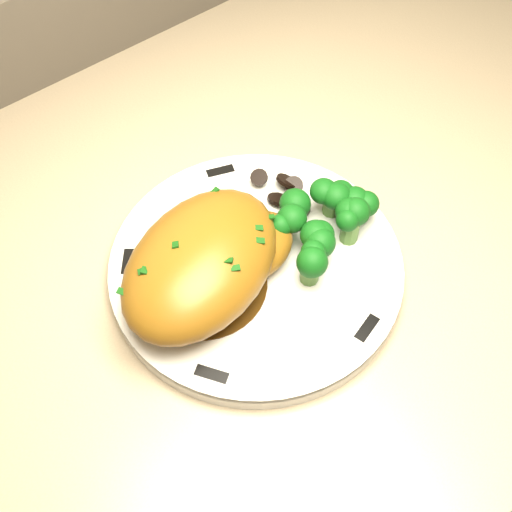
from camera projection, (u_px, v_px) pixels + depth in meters
counter at (216, 419)px, 1.01m from camera, size 2.15×0.71×1.05m
plate at (256, 268)px, 0.61m from camera, size 0.30×0.30×0.02m
rim_accent_0 at (220, 171)px, 0.67m from camera, size 0.03×0.02×0.00m
rim_accent_1 at (128, 262)px, 0.60m from camera, size 0.03×0.03×0.00m
rim_accent_2 at (212, 374)px, 0.54m from camera, size 0.02×0.03×0.00m
rim_accent_3 at (367, 328)px, 0.56m from camera, size 0.03×0.02×0.00m
rim_accent_4 at (353, 203)px, 0.64m from camera, size 0.01×0.03×0.00m
gravy_pool at (203, 284)px, 0.59m from camera, size 0.12×0.12×0.00m
chicken_breast at (208, 261)px, 0.57m from camera, size 0.21×0.17×0.07m
mushroom_pile at (258, 212)px, 0.63m from camera, size 0.09×0.07×0.03m
broccoli_florets at (322, 222)px, 0.60m from camera, size 0.11×0.09×0.04m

